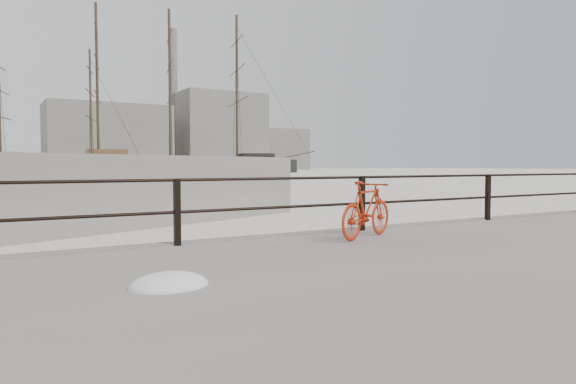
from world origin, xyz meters
name	(u,v)px	position (x,y,z in m)	size (l,w,h in m)	color
ground	(481,235)	(0.00, 0.00, 0.00)	(400.00, 400.00, 0.00)	white
guardrail	(488,197)	(0.00, -0.15, 0.85)	(28.00, 0.10, 1.00)	black
bicycle	(367,209)	(-4.05, -0.96, 0.82)	(1.57, 0.23, 0.95)	#AE250B
barque_black	(171,173)	(21.98, 90.70, 0.00)	(58.37, 19.10, 33.14)	black
schooner_mid	(48,175)	(-1.31, 77.35, 0.00)	(27.73, 11.73, 20.05)	silver
industrial_west	(108,138)	(20.00, 140.00, 9.00)	(32.00, 18.00, 18.00)	gray
industrial_mid	(218,132)	(55.00, 145.00, 12.00)	(26.00, 20.00, 24.00)	gray
industrial_east	(274,150)	(78.00, 150.00, 7.00)	(20.00, 16.00, 14.00)	gray
smokestack	(173,100)	(42.00, 150.00, 22.00)	(2.80, 2.80, 44.00)	gray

